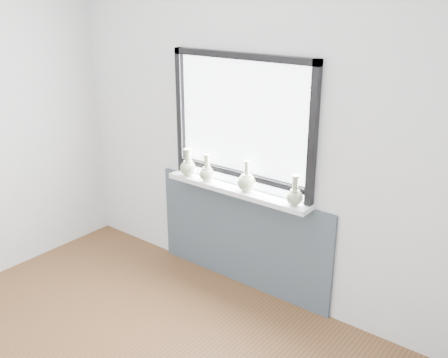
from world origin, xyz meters
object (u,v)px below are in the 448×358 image
Objects in this scene: windowsill at (236,190)px; vase_c at (247,182)px; vase_b at (207,172)px; vase_a at (188,166)px; vase_d at (295,195)px.

vase_c is (0.11, -0.01, 0.10)m from windowsill.
vase_b is at bearing -177.85° from vase_c.
vase_b is (0.21, -0.00, -0.01)m from vase_a.
vase_a is 1.03× the size of vase_d.
vase_c is 1.07× the size of vase_d.
vase_b is at bearing -179.62° from vase_d.
vase_a is 1.04m from vase_d.
vase_d reaches higher than windowsill.
vase_d reaches higher than vase_b.
vase_a is at bearing -179.80° from vase_d.
windowsill is 5.79× the size of vase_b.
vase_a is at bearing -178.78° from vase_c.
vase_c reaches higher than windowsill.
vase_b is (-0.29, -0.02, 0.09)m from windowsill.
windowsill is at bearing 4.19° from vase_b.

